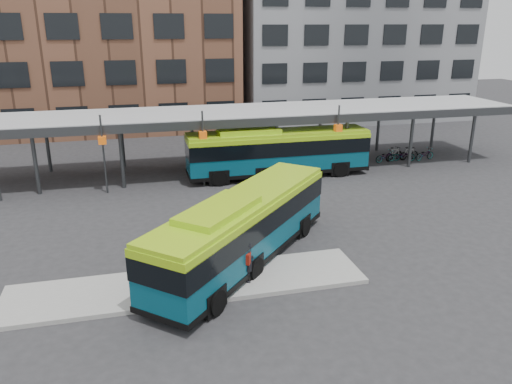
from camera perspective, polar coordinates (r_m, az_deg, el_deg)
The scene contains 9 objects.
ground at distance 23.94m, azimuth 4.73°, elevation -5.71°, with size 120.00×120.00×0.00m, color #28282B.
boarding_island at distance 20.21m, azimuth -7.64°, elevation -10.45°, with size 14.00×3.00×0.18m, color gray.
canopy at distance 34.72m, azimuth -2.02°, elevation 8.84°, with size 40.00×6.53×4.80m.
building_brick at distance 52.67m, azimuth -18.14°, elevation 19.13°, with size 26.00×14.00×22.00m, color brown.
building_grey at distance 57.46m, azimuth 10.30°, elevation 18.62°, with size 24.00×14.00×20.00m, color slate.
bus_front at distance 21.26m, azimuth -1.47°, elevation -3.99°, with size 9.70×10.28×3.22m.
bus_rear at distance 33.56m, azimuth 2.45°, elevation 4.72°, with size 12.19×2.78×3.36m.
pedestrian at distance 19.74m, azimuth -0.82°, elevation -7.95°, with size 0.62×0.72×1.66m.
bike_rack at distance 39.24m, azimuth 16.49°, elevation 4.11°, with size 4.98×1.46×1.05m.
Camera 1 is at (-7.17, -20.58, 9.91)m, focal length 35.00 mm.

